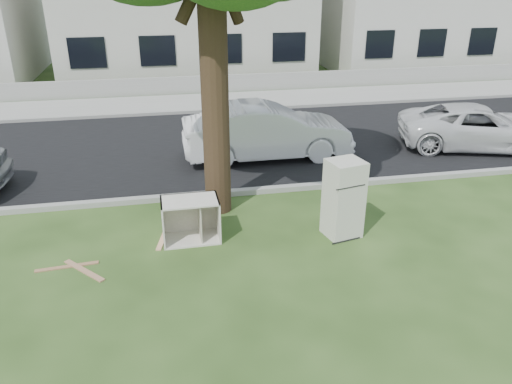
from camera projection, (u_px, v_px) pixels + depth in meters
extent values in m
plane|color=#263F16|center=(253.00, 250.00, 9.07)|extent=(120.00, 120.00, 0.00)
cube|color=black|center=(214.00, 145.00, 14.43)|extent=(120.00, 7.00, 0.01)
cube|color=gray|center=(233.00, 195.00, 11.26)|extent=(120.00, 0.18, 0.12)
cube|color=gray|center=(203.00, 113.00, 17.61)|extent=(120.00, 0.18, 0.12)
cube|color=gray|center=(199.00, 103.00, 18.91)|extent=(120.00, 2.80, 0.01)
cube|color=gray|center=(195.00, 85.00, 20.19)|extent=(120.00, 0.15, 0.70)
cylinder|color=black|center=(215.00, 87.00, 9.54)|extent=(0.54, 0.54, 5.20)
cube|color=silver|center=(344.00, 199.00, 9.30)|extent=(0.73, 0.70, 1.51)
cube|color=beige|center=(191.00, 220.00, 9.27)|extent=(1.06, 0.66, 0.82)
cube|color=#996C4A|center=(67.00, 267.00, 8.55)|extent=(1.05, 0.17, 0.02)
cube|color=#A57756|center=(84.00, 271.00, 8.44)|extent=(0.75, 0.82, 0.02)
cube|color=tan|center=(163.00, 238.00, 9.43)|extent=(0.28, 0.87, 0.02)
imported|color=silver|center=(267.00, 131.00, 13.20)|extent=(4.43, 1.55, 1.46)
imported|color=silver|center=(479.00, 127.00, 14.01)|extent=(4.70, 3.12, 1.20)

